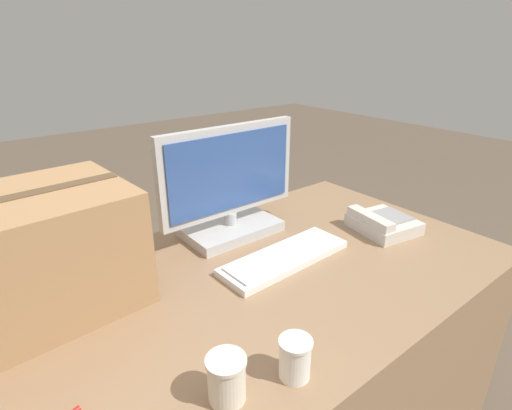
% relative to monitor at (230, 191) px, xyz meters
% --- Properties ---
extents(office_desk, '(1.80, 0.90, 0.76)m').
position_rel_monitor_xyz_m(office_desk, '(-0.21, -0.28, -0.54)').
color(office_desk, '#8C6B4C').
rests_on(office_desk, ground_plane).
extents(monitor, '(0.53, 0.21, 0.39)m').
position_rel_monitor_xyz_m(monitor, '(0.00, 0.00, 0.00)').
color(monitor, '#B7B7B7').
rests_on(monitor, office_desk).
extents(keyboard, '(0.45, 0.16, 0.03)m').
position_rel_monitor_xyz_m(keyboard, '(0.02, -0.26, -0.15)').
color(keyboard, silver).
rests_on(keyboard, office_desk).
extents(desk_phone, '(0.23, 0.24, 0.08)m').
position_rel_monitor_xyz_m(desk_phone, '(0.44, -0.32, -0.13)').
color(desk_phone, beige).
rests_on(desk_phone, office_desk).
extents(paper_cup_left, '(0.08, 0.08, 0.10)m').
position_rel_monitor_xyz_m(paper_cup_left, '(-0.42, -0.58, -0.11)').
color(paper_cup_left, beige).
rests_on(paper_cup_left, office_desk).
extents(paper_cup_right, '(0.07, 0.07, 0.09)m').
position_rel_monitor_xyz_m(paper_cup_right, '(-0.28, -0.62, -0.12)').
color(paper_cup_right, white).
rests_on(paper_cup_right, office_desk).
extents(cardboard_box, '(0.46, 0.39, 0.31)m').
position_rel_monitor_xyz_m(cardboard_box, '(-0.61, -0.04, -0.01)').
color(cardboard_box, '#9E754C').
rests_on(cardboard_box, office_desk).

